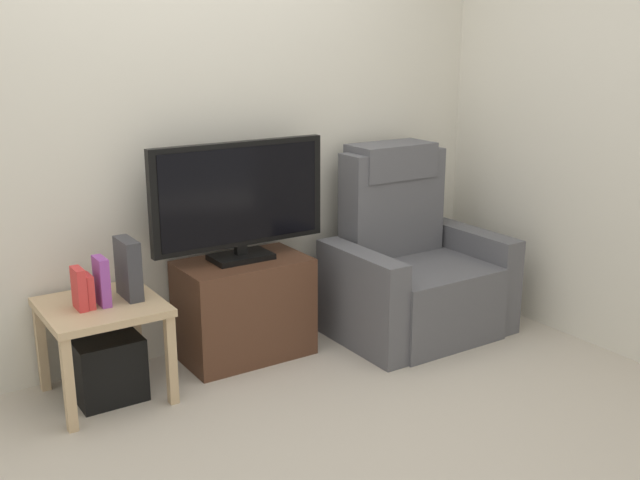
{
  "coord_description": "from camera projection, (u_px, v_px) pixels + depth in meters",
  "views": [
    {
      "loc": [
        -1.6,
        -2.54,
        1.71
      ],
      "look_at": [
        0.38,
        0.5,
        0.7
      ],
      "focal_mm": 42.12,
      "sensor_mm": 36.0,
      "label": 1
    }
  ],
  "objects": [
    {
      "name": "side_table",
      "position": [
        102.0,
        319.0,
        3.54
      ],
      "size": [
        0.54,
        0.54,
        0.48
      ],
      "color": "tan",
      "rests_on": "ground"
    },
    {
      "name": "television",
      "position": [
        239.0,
        198.0,
        3.89
      ],
      "size": [
        0.98,
        0.2,
        0.63
      ],
      "color": "black",
      "rests_on": "tv_stand"
    },
    {
      "name": "book_middle",
      "position": [
        88.0,
        291.0,
        3.45
      ],
      "size": [
        0.03,
        0.11,
        0.16
      ],
      "primitive_type": "cube",
      "color": "red",
      "rests_on": "side_table"
    },
    {
      "name": "ground_plane",
      "position": [
        309.0,
        429.0,
        3.35
      ],
      "size": [
        6.4,
        6.4,
        0.0
      ],
      "primitive_type": "plane",
      "color": "#B2A899"
    },
    {
      "name": "wall_back",
      "position": [
        192.0,
        113.0,
        3.91
      ],
      "size": [
        6.4,
        0.06,
        2.6
      ],
      "primitive_type": "cube",
      "color": "beige",
      "rests_on": "ground"
    },
    {
      "name": "wall_side",
      "position": [
        606.0,
        111.0,
        3.99
      ],
      "size": [
        0.06,
        4.48,
        2.6
      ],
      "primitive_type": "cube",
      "color": "beige",
      "rests_on": "ground"
    },
    {
      "name": "book_rightmost",
      "position": [
        102.0,
        281.0,
        3.48
      ],
      "size": [
        0.04,
        0.13,
        0.23
      ],
      "primitive_type": "cube",
      "color": "purple",
      "rests_on": "side_table"
    },
    {
      "name": "subwoofer_box",
      "position": [
        106.0,
        366.0,
        3.61
      ],
      "size": [
        0.31,
        0.31,
        0.31
      ],
      "primitive_type": "cube",
      "color": "black",
      "rests_on": "ground"
    },
    {
      "name": "game_console",
      "position": [
        128.0,
        268.0,
        3.57
      ],
      "size": [
        0.07,
        0.2,
        0.29
      ],
      "primitive_type": "cube",
      "color": "#333338",
      "rests_on": "side_table"
    },
    {
      "name": "recliner_armchair",
      "position": [
        412.0,
        269.0,
        4.38
      ],
      "size": [
        0.98,
        0.78,
        1.08
      ],
      "rotation": [
        0.0,
        0.0,
        0.2
      ],
      "color": "#515156",
      "rests_on": "ground"
    },
    {
      "name": "book_leftmost",
      "position": [
        79.0,
        289.0,
        3.43
      ],
      "size": [
        0.04,
        0.12,
        0.2
      ],
      "primitive_type": "cube",
      "color": "red",
      "rests_on": "side_table"
    },
    {
      "name": "tv_stand",
      "position": [
        244.0,
        308.0,
        4.04
      ],
      "size": [
        0.68,
        0.41,
        0.54
      ],
      "color": "#4C2D1E",
      "rests_on": "ground"
    }
  ]
}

